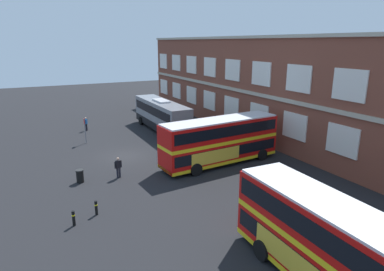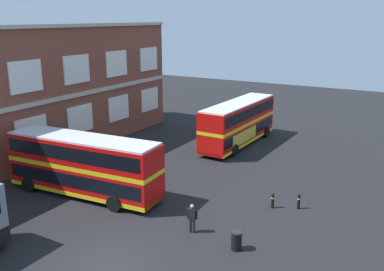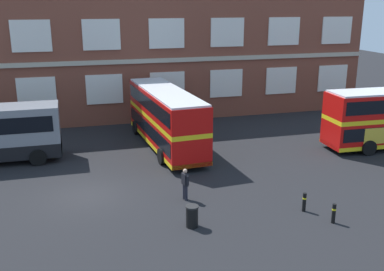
% 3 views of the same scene
% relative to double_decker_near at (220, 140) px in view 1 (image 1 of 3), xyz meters
% --- Properties ---
extents(ground_plane, '(120.00, 120.00, 0.00)m').
position_rel_double_decker_near_xyz_m(ground_plane, '(-5.81, -4.99, -2.15)').
color(ground_plane, black).
extents(brick_terminal_building, '(52.32, 8.19, 11.14)m').
position_rel_double_decker_near_xyz_m(brick_terminal_building, '(-6.17, 10.99, 3.27)').
color(brick_terminal_building, brown).
rests_on(brick_terminal_building, ground).
extents(double_decker_near, '(3.50, 11.17, 4.07)m').
position_rel_double_decker_near_xyz_m(double_decker_near, '(0.00, 0.00, 0.00)').
color(double_decker_near, red).
rests_on(double_decker_near, ground).
extents(double_decker_middle, '(11.07, 3.11, 4.07)m').
position_rel_double_decker_near_xyz_m(double_decker_middle, '(15.98, -4.18, 0.00)').
color(double_decker_middle, red).
rests_on(double_decker_middle, ground).
extents(touring_coach, '(12.00, 2.87, 3.80)m').
position_rel_double_decker_near_xyz_m(touring_coach, '(-13.07, -0.27, -0.24)').
color(touring_coach, gray).
rests_on(touring_coach, ground).
extents(waiting_passenger, '(0.32, 0.64, 1.70)m').
position_rel_double_decker_near_xyz_m(waiting_passenger, '(-0.92, -8.91, -1.22)').
color(waiting_passenger, black).
rests_on(waiting_passenger, ground).
extents(second_passenger, '(0.58, 0.46, 1.70)m').
position_rel_double_decker_near_xyz_m(second_passenger, '(-17.18, -8.52, -1.22)').
color(second_passenger, black).
rests_on(second_passenger, ground).
extents(bus_stand_flag, '(0.44, 0.10, 2.70)m').
position_rel_double_decker_near_xyz_m(bus_stand_flag, '(-11.83, -9.52, -0.51)').
color(bus_stand_flag, slate).
rests_on(bus_stand_flag, ground).
extents(station_litter_bin, '(0.60, 0.60, 1.03)m').
position_rel_double_decker_near_xyz_m(station_litter_bin, '(-1.35, -11.81, -1.63)').
color(station_litter_bin, black).
rests_on(station_litter_bin, ground).
extents(safety_bollard_west, '(0.19, 0.19, 0.95)m').
position_rel_double_decker_near_xyz_m(safety_bollard_west, '(4.35, -11.75, -1.66)').
color(safety_bollard_west, black).
rests_on(safety_bollard_west, ground).
extents(safety_bollard_east, '(0.19, 0.19, 0.95)m').
position_rel_double_decker_near_xyz_m(safety_bollard_east, '(5.06, -13.20, -1.66)').
color(safety_bollard_east, black).
rests_on(safety_bollard_east, ground).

